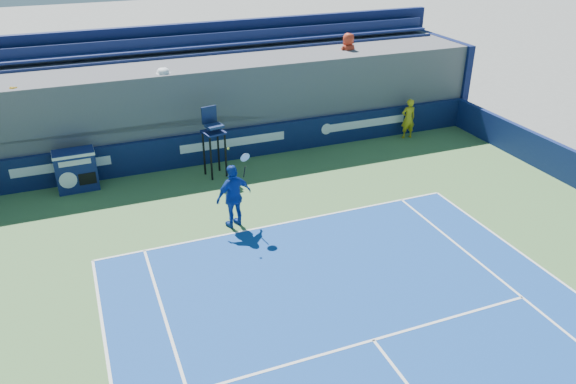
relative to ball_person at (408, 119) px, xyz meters
name	(u,v)px	position (x,y,z in m)	size (l,w,h in m)	color
ball_person	(408,119)	(0.00, 0.00, 0.00)	(0.60, 0.39, 1.64)	gold
back_hoarding	(233,144)	(-7.26, 0.50, -0.23)	(20.40, 0.21, 1.20)	#0B1741
match_clock	(76,169)	(-12.82, -0.04, -0.09)	(1.34, 0.76, 1.40)	#101C52
umpire_chair	(213,135)	(-8.26, -0.63, 0.70)	(0.83, 0.83, 2.48)	black
tennis_player	(234,196)	(-8.64, -4.30, 0.16)	(1.24, 0.78, 2.57)	#1339A0
stadium_seating	(216,97)	(-7.27, 2.55, 1.00)	(21.00, 4.05, 4.40)	#49494E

